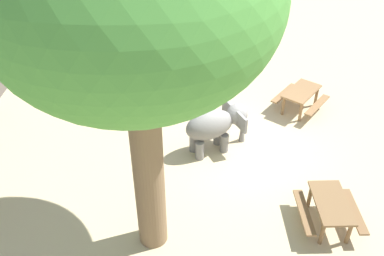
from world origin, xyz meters
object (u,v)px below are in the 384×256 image
wooden_bench (131,101)px  picnic_table_near (330,207)px  elephant (216,125)px  person_handler (203,91)px  picnic_table_far (301,95)px

wooden_bench → picnic_table_near: wooden_bench is taller
elephant → picnic_table_near: size_ratio=1.27×
picnic_table_near → person_handler: bearing=-149.5°
elephant → person_handler: (1.81, 0.37, 0.05)m
wooden_bench → picnic_table_far: wooden_bench is taller
elephant → picnic_table_far: (2.22, -2.96, -0.31)m
person_handler → wooden_bench: person_handler is taller
picnic_table_far → picnic_table_near: bearing=-145.9°
elephant → wooden_bench: 3.43m
person_handler → picnic_table_near: bearing=27.7°
picnic_table_near → picnic_table_far: size_ratio=0.75×
elephant → picnic_table_far: bearing=10.2°
wooden_bench → picnic_table_far: 5.78m
person_handler → picnic_table_near: size_ratio=1.03×
picnic_table_far → elephant: bearing=163.4°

